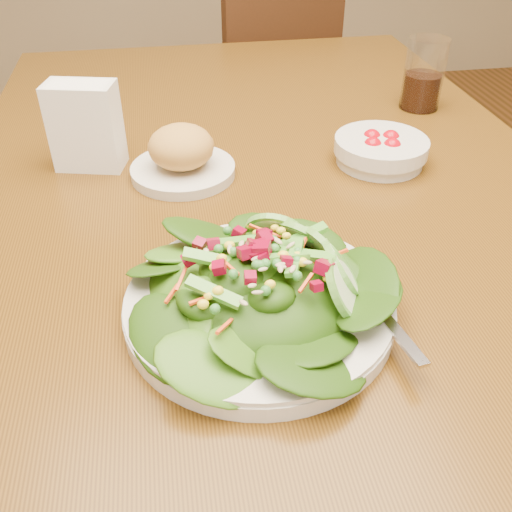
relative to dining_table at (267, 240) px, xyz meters
name	(u,v)px	position (x,y,z in m)	size (l,w,h in m)	color
ground_plane	(264,477)	(0.00, 0.00, -0.65)	(5.00, 5.00, 0.00)	brown
dining_table	(267,240)	(0.00, 0.00, 0.00)	(0.90, 1.40, 0.75)	#5D390E
chair_far	(263,104)	(0.18, 1.03, -0.19)	(0.51, 0.51, 0.87)	black
salad_plate	(269,290)	(-0.05, -0.27, 0.13)	(0.29, 0.28, 0.08)	silver
bread_plate	(182,156)	(-0.12, 0.04, 0.13)	(0.15, 0.15, 0.08)	silver
tomato_bowl	(381,150)	(0.18, 0.03, 0.12)	(0.14, 0.14, 0.05)	silver
drinking_glass	(423,79)	(0.33, 0.23, 0.15)	(0.07, 0.07, 0.13)	silver
napkin_holder	(85,124)	(-0.25, 0.10, 0.17)	(0.11, 0.08, 0.13)	white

